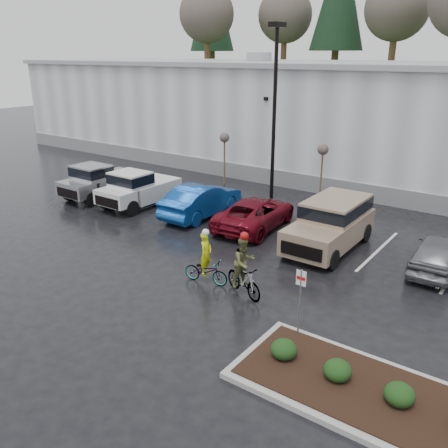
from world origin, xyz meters
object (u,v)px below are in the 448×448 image
Objects in this scene: cyclist_olive at (244,273)px; lamppost at (275,95)px; fire_lane_sign at (300,296)px; sapling_west at (224,140)px; sapling_mid at (323,153)px; cyclist_hivis at (206,266)px; pickup_silver at (105,179)px; car_blue at (202,200)px; car_grey at (438,253)px; pickup_white at (143,187)px; car_red at (255,213)px; suv_tan at (329,226)px.

lamppost is at bearing 46.08° from cyclist_olive.
fire_lane_sign is 0.96× the size of cyclist_olive.
lamppost is at bearing -14.04° from sapling_west.
cyclist_hivis is at bearing -85.19° from sapling_mid.
car_blue is at bearing 4.02° from pickup_silver.
pickup_silver is 17.87m from car_grey.
fire_lane_sign reaches higher than pickup_white.
sapling_west is at bearing 180.00° from sapling_mid.
car_grey is (8.08, 0.03, -0.01)m from car_red.
car_grey is (7.41, -5.60, -2.03)m from sapling_mid.
cyclist_olive is at bearing -22.14° from pickup_silver.
sapling_west is 15.13m from car_grey.
sapling_west is at bearing 80.35° from pickup_white.
cyclist_olive is at bearing -28.36° from pickup_white.
suv_tan reaches higher than cyclist_hivis.
pickup_silver is at bearing 55.91° from cyclist_hivis.
car_grey is 7.63m from cyclist_olive.
lamppost is 12.63m from cyclist_olive.
cyclist_olive is at bearing -99.20° from cyclist_hivis.
suv_tan is 1.25× the size of car_grey.
lamppost is 4.50× the size of cyclist_hivis.
cyclist_hivis is (3.47, -10.50, -5.04)m from lamppost.
sapling_mid is 6.02m from car_red.
car_red is at bearing -68.48° from lamppost.
pickup_white is 1.02× the size of car_red.
car_red is 1.00× the size of suv_tan.
sapling_west reaches higher than suv_tan.
cyclist_hivis is 1.61m from cyclist_olive.
pickup_white is 2.26× the size of cyclist_olive.
pickup_white is 2.54× the size of cyclist_hivis.
lamppost is at bearing 9.07° from cyclist_hivis.
cyclist_olive is (-2.73, 1.30, -0.57)m from fire_lane_sign.
pickup_silver is at bearing -0.06° from car_grey.
sapling_mid is at bearing 0.00° from sapling_west.
car_blue reaches higher than car_red.
sapling_mid is 1.39× the size of cyclist_olive.
car_blue is at bearing 4.81° from pickup_white.
pickup_silver is at bearing -149.32° from sapling_mid.
lamppost reaches higher than cyclist_hivis.
sapling_mid reaches higher than cyclist_olive.
cyclist_olive reaches higher than car_blue.
lamppost is 1.77× the size of pickup_silver.
cyclist_hivis is at bearing 163.29° from fire_lane_sign.
lamppost is at bearing -74.07° from car_red.
lamppost is 1.77× the size of pickup_white.
pickup_silver reaches higher than car_red.
car_grey is at bearing -56.69° from cyclist_hivis.
suv_tan is 4.25m from car_grey.
car_blue is (-3.79, -5.73, -1.91)m from sapling_mid.
car_blue is (-9.09, 7.07, -0.59)m from fire_lane_sign.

